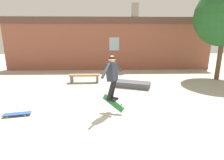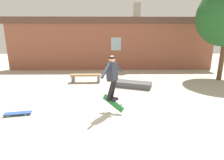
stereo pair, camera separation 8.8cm
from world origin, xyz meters
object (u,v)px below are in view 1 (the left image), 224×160
Objects in this scene: skate_ledge at (131,84)px; skateboard_resting at (17,114)px; skater at (112,74)px; park_bench at (85,77)px; skateboard_flipping at (113,103)px.

skateboard_resting is at bearing -121.90° from skate_ledge.
skater is (-0.99, -2.82, 1.11)m from skate_ledge.
park_bench is 2.30× the size of skateboard_flipping.
skater is (1.32, -3.79, 0.94)m from park_bench.
skate_ledge is 3.01m from skateboard_flipping.
skater is 3.16m from skateboard_resting.
skateboard_flipping reaches higher than park_bench.
skater is at bearing -8.30° from skateboard_resting.
skater is at bearing 178.14° from skateboard_flipping.
skateboard_flipping reaches higher than skate_ledge.
skate_ledge is 2.32× the size of skateboard_resting.
skate_ledge is at bearing -24.17° from park_bench.
skater reaches higher than skateboard_flipping.
skateboard_flipping is (-0.95, -2.85, 0.18)m from skate_ledge.
skateboard_resting is at bearing -147.34° from skater.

